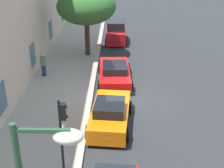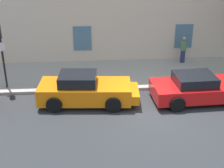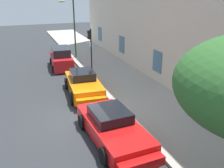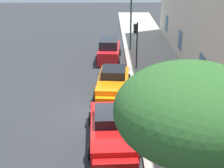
# 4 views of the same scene
# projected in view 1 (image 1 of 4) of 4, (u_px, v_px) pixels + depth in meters

# --- Properties ---
(ground_plane) EXTENTS (80.00, 80.00, 0.00)m
(ground_plane) POSITION_uv_depth(u_px,v_px,m) (127.00, 98.00, 19.24)
(ground_plane) COLOR #2B2D30
(sidewalk) EXTENTS (60.00, 4.30, 0.14)m
(sidewalk) POSITION_uv_depth(u_px,v_px,m) (57.00, 96.00, 19.28)
(sidewalk) COLOR #A8A399
(sidewalk) RESTS_ON ground
(sportscar_red_lead) EXTENTS (4.77, 2.34, 1.47)m
(sportscar_red_lead) POSITION_uv_depth(u_px,v_px,m) (111.00, 113.00, 16.37)
(sportscar_red_lead) COLOR orange
(sportscar_red_lead) RESTS_ON ground
(sportscar_yellow_flank) EXTENTS (5.11, 2.34, 1.32)m
(sportscar_yellow_flank) POSITION_uv_depth(u_px,v_px,m) (114.00, 72.00, 21.38)
(sportscar_yellow_flank) COLOR red
(sportscar_yellow_flank) RESTS_ON ground
(hatchback_distant) EXTENTS (3.56, 1.95, 1.97)m
(hatchback_distant) POSITION_uv_depth(u_px,v_px,m) (116.00, 33.00, 28.98)
(hatchback_distant) COLOR red
(hatchback_distant) RESTS_ON ground
(tree_near_kerb) EXTENTS (4.53, 4.53, 5.22)m
(tree_near_kerb) POSITION_uv_depth(u_px,v_px,m) (86.00, 7.00, 24.21)
(tree_near_kerb) COLOR #38281E
(tree_near_kerb) RESTS_ON sidewalk
(traffic_light) EXTENTS (0.44, 0.36, 3.40)m
(traffic_light) POSITION_uv_depth(u_px,v_px,m) (63.00, 126.00, 11.85)
(traffic_light) COLOR black
(traffic_light) RESTS_ON sidewalk
(pedestrian_admiring) EXTENTS (0.45, 0.45, 1.63)m
(pedestrian_admiring) POSITION_uv_depth(u_px,v_px,m) (43.00, 64.00, 21.63)
(pedestrian_admiring) COLOR navy
(pedestrian_admiring) RESTS_ON sidewalk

